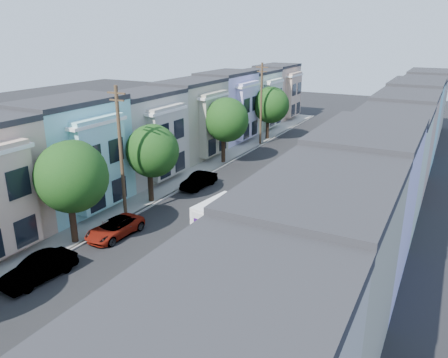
{
  "coord_description": "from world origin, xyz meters",
  "views": [
    {
      "loc": [
        14.9,
        -21.81,
        13.74
      ],
      "look_at": [
        -0.99,
        8.17,
        2.2
      ],
      "focal_mm": 35.0,
      "sensor_mm": 36.0,
      "label": 1
    }
  ],
  "objects_px": {
    "lead_sedan": "(274,189)",
    "utility_pole_near": "(121,154)",
    "tree_far_r": "(374,122)",
    "fedex_truck": "(228,215)",
    "parked_right_a": "(193,309)",
    "parked_left_b": "(39,269)",
    "tree_e": "(270,105)",
    "parked_right_d": "(347,152)",
    "tree_b": "(71,177)",
    "tree_c": "(152,151)",
    "parked_right_c": "(330,170)",
    "parked_right_b": "(225,276)",
    "parked_left_c": "(115,228)",
    "parked_left_d": "(199,181)",
    "tree_d": "(226,120)",
    "utility_pole_far": "(261,104)"
  },
  "relations": [
    {
      "from": "tree_d",
      "to": "parked_left_b",
      "type": "height_order",
      "value": "tree_d"
    },
    {
      "from": "parked_left_b",
      "to": "utility_pole_near",
      "type": "bearing_deg",
      "value": 103.63
    },
    {
      "from": "tree_b",
      "to": "parked_left_d",
      "type": "height_order",
      "value": "tree_b"
    },
    {
      "from": "lead_sedan",
      "to": "parked_right_a",
      "type": "bearing_deg",
      "value": -80.03
    },
    {
      "from": "tree_d",
      "to": "parked_left_b",
      "type": "relative_size",
      "value": 1.66
    },
    {
      "from": "tree_d",
      "to": "parked_right_a",
      "type": "bearing_deg",
      "value": -65.75
    },
    {
      "from": "utility_pole_near",
      "to": "parked_right_c",
      "type": "distance_m",
      "value": 21.18
    },
    {
      "from": "tree_b",
      "to": "tree_c",
      "type": "distance_m",
      "value": 8.55
    },
    {
      "from": "parked_left_d",
      "to": "parked_right_b",
      "type": "height_order",
      "value": "parked_right_b"
    },
    {
      "from": "tree_d",
      "to": "parked_left_d",
      "type": "distance_m",
      "value": 9.12
    },
    {
      "from": "utility_pole_far",
      "to": "lead_sedan",
      "type": "xyz_separation_m",
      "value": [
        8.43,
        -16.32,
        -4.4
      ]
    },
    {
      "from": "parked_left_b",
      "to": "parked_right_c",
      "type": "relative_size",
      "value": 1.05
    },
    {
      "from": "tree_e",
      "to": "parked_right_d",
      "type": "xyz_separation_m",
      "value": [
        11.2,
        -4.1,
        -3.94
      ]
    },
    {
      "from": "tree_b",
      "to": "tree_d",
      "type": "relative_size",
      "value": 1.0
    },
    {
      "from": "parked_right_a",
      "to": "parked_left_b",
      "type": "bearing_deg",
      "value": -175.06
    },
    {
      "from": "tree_e",
      "to": "parked_left_b",
      "type": "relative_size",
      "value": 1.62
    },
    {
      "from": "tree_e",
      "to": "utility_pole_near",
      "type": "relative_size",
      "value": 0.7
    },
    {
      "from": "utility_pole_far",
      "to": "tree_b",
      "type": "bearing_deg",
      "value": -90.0
    },
    {
      "from": "tree_d",
      "to": "parked_left_c",
      "type": "height_order",
      "value": "tree_d"
    },
    {
      "from": "lead_sedan",
      "to": "tree_far_r",
      "type": "bearing_deg",
      "value": 76.63
    },
    {
      "from": "tree_far_r",
      "to": "parked_left_c",
      "type": "distance_m",
      "value": 33.22
    },
    {
      "from": "lead_sedan",
      "to": "tree_c",
      "type": "bearing_deg",
      "value": -143.26
    },
    {
      "from": "parked_left_b",
      "to": "parked_right_b",
      "type": "bearing_deg",
      "value": 29.05
    },
    {
      "from": "parked_left_d",
      "to": "parked_right_d",
      "type": "relative_size",
      "value": 1.0
    },
    {
      "from": "parked_left_c",
      "to": "parked_left_b",
      "type": "bearing_deg",
      "value": -86.86
    },
    {
      "from": "tree_far_r",
      "to": "parked_left_b",
      "type": "distance_m",
      "value": 39.25
    },
    {
      "from": "tree_c",
      "to": "parked_left_c",
      "type": "distance_m",
      "value": 7.67
    },
    {
      "from": "parked_left_b",
      "to": "tree_c",
      "type": "bearing_deg",
      "value": 101.22
    },
    {
      "from": "tree_b",
      "to": "utility_pole_near",
      "type": "height_order",
      "value": "utility_pole_near"
    },
    {
      "from": "utility_pole_near",
      "to": "parked_left_c",
      "type": "xyz_separation_m",
      "value": [
        1.4,
        -2.82,
        -4.53
      ]
    },
    {
      "from": "tree_c",
      "to": "parked_right_c",
      "type": "relative_size",
      "value": 1.62
    },
    {
      "from": "utility_pole_far",
      "to": "lead_sedan",
      "type": "bearing_deg",
      "value": -62.7
    },
    {
      "from": "tree_d",
      "to": "tree_e",
      "type": "height_order",
      "value": "tree_d"
    },
    {
      "from": "tree_far_r",
      "to": "lead_sedan",
      "type": "distance_m",
      "value": 19.26
    },
    {
      "from": "parked_right_a",
      "to": "lead_sedan",
      "type": "bearing_deg",
      "value": 97.98
    },
    {
      "from": "parked_left_c",
      "to": "tree_b",
      "type": "bearing_deg",
      "value": -120.81
    },
    {
      "from": "lead_sedan",
      "to": "utility_pole_near",
      "type": "bearing_deg",
      "value": -129.88
    },
    {
      "from": "fedex_truck",
      "to": "parked_left_d",
      "type": "height_order",
      "value": "fedex_truck"
    },
    {
      "from": "utility_pole_near",
      "to": "parked_right_a",
      "type": "xyz_separation_m",
      "value": [
        11.2,
        -8.24,
        -4.5
      ]
    },
    {
      "from": "tree_far_r",
      "to": "fedex_truck",
      "type": "height_order",
      "value": "tree_far_r"
    },
    {
      "from": "fedex_truck",
      "to": "lead_sedan",
      "type": "bearing_deg",
      "value": 97.2
    },
    {
      "from": "tree_b",
      "to": "parked_left_b",
      "type": "relative_size",
      "value": 1.67
    },
    {
      "from": "tree_far_r",
      "to": "utility_pole_far",
      "type": "relative_size",
      "value": 0.54
    },
    {
      "from": "parked_left_b",
      "to": "parked_left_c",
      "type": "relative_size",
      "value": 0.96
    },
    {
      "from": "tree_c",
      "to": "parked_right_b",
      "type": "relative_size",
      "value": 1.54
    },
    {
      "from": "tree_far_r",
      "to": "fedex_truck",
      "type": "bearing_deg",
      "value": -100.23
    },
    {
      "from": "parked_right_a",
      "to": "parked_right_b",
      "type": "bearing_deg",
      "value": 89.18
    },
    {
      "from": "tree_far_r",
      "to": "utility_pole_far",
      "type": "bearing_deg",
      "value": -171.08
    },
    {
      "from": "parked_left_b",
      "to": "tree_e",
      "type": "bearing_deg",
      "value": 97.1
    },
    {
      "from": "tree_c",
      "to": "lead_sedan",
      "type": "xyz_separation_m",
      "value": [
        8.43,
        6.03,
        -3.76
      ]
    }
  ]
}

